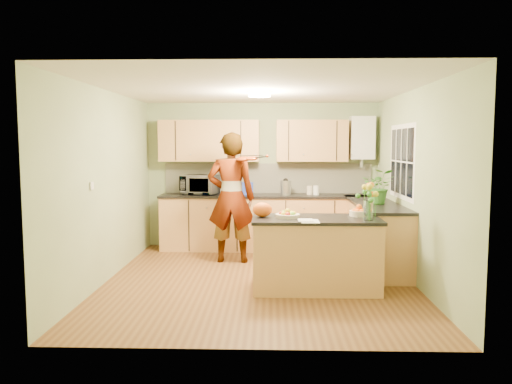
{
  "coord_description": "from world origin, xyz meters",
  "views": [
    {
      "loc": [
        0.16,
        -6.47,
        1.8
      ],
      "look_at": [
        -0.05,
        0.5,
        1.12
      ],
      "focal_mm": 35.0,
      "sensor_mm": 36.0,
      "label": 1
    }
  ],
  "objects": [
    {
      "name": "violin",
      "position": [
        -0.25,
        0.81,
        1.58
      ],
      "size": [
        0.62,
        0.54,
        0.15
      ],
      "primitive_type": null,
      "rotation": [
        0.17,
        0.0,
        -0.61
      ],
      "color": "#4E1904",
      "rests_on": "violinist"
    },
    {
      "name": "ceiling_lamp",
      "position": [
        0.0,
        0.3,
        2.46
      ],
      "size": [
        0.3,
        0.3,
        0.07
      ],
      "color": "#FFEABF",
      "rests_on": "ceiling"
    },
    {
      "name": "ceiling",
      "position": [
        0.0,
        0.0,
        2.5
      ],
      "size": [
        4.0,
        4.5,
        0.02
      ],
      "primitive_type": "cube",
      "color": "silver",
      "rests_on": "wall_back"
    },
    {
      "name": "wall_front",
      "position": [
        0.0,
        -2.25,
        1.25
      ],
      "size": [
        4.0,
        0.02,
        2.5
      ],
      "primitive_type": "cube",
      "color": "gray",
      "rests_on": "floor"
    },
    {
      "name": "window_right",
      "position": [
        1.99,
        0.6,
        1.55
      ],
      "size": [
        0.01,
        1.3,
        1.05
      ],
      "color": "white",
      "rests_on": "wall_right"
    },
    {
      "name": "kettle",
      "position": [
        0.4,
        1.92,
        1.07
      ],
      "size": [
        0.17,
        0.17,
        0.33
      ],
      "rotation": [
        0.0,
        0.0,
        0.43
      ],
      "color": "#B6B6BB",
      "rests_on": "back_counter"
    },
    {
      "name": "splashback",
      "position": [
        0.1,
        2.23,
        1.2
      ],
      "size": [
        3.6,
        0.02,
        0.52
      ],
      "primitive_type": "cube",
      "color": "beige",
      "rests_on": "back_counter"
    },
    {
      "name": "back_counter",
      "position": [
        0.1,
        1.95,
        0.47
      ],
      "size": [
        3.64,
        0.62,
        0.94
      ],
      "color": "tan",
      "rests_on": "floor"
    },
    {
      "name": "wall_right",
      "position": [
        2.0,
        0.0,
        1.25
      ],
      "size": [
        0.02,
        4.5,
        2.5
      ],
      "primitive_type": "cube",
      "color": "gray",
      "rests_on": "floor"
    },
    {
      "name": "right_counter",
      "position": [
        1.7,
        0.85,
        0.47
      ],
      "size": [
        0.62,
        2.24,
        0.94
      ],
      "color": "tan",
      "rests_on": "floor"
    },
    {
      "name": "orange_bowl",
      "position": [
        1.26,
        -0.24,
        0.95
      ],
      "size": [
        0.24,
        0.24,
        0.14
      ],
      "color": "beige",
      "rests_on": "peninsula_island"
    },
    {
      "name": "light_switch",
      "position": [
        -1.99,
        -0.6,
        1.3
      ],
      "size": [
        0.02,
        0.09,
        0.09
      ],
      "primitive_type": "cube",
      "color": "white",
      "rests_on": "wall_left"
    },
    {
      "name": "upper_cabinets",
      "position": [
        -0.18,
        2.08,
        1.85
      ],
      "size": [
        3.2,
        0.34,
        0.7
      ],
      "color": "tan",
      "rests_on": "wall_back"
    },
    {
      "name": "flower_vase",
      "position": [
        1.31,
        -0.57,
        1.24
      ],
      "size": [
        0.28,
        0.28,
        0.52
      ],
      "rotation": [
        0.0,
        0.0,
        0.24
      ],
      "color": "silver",
      "rests_on": "peninsula_island"
    },
    {
      "name": "microwave",
      "position": [
        -1.06,
        1.97,
        1.1
      ],
      "size": [
        0.67,
        0.53,
        0.33
      ],
      "primitive_type": "imported",
      "rotation": [
        0.0,
        0.0,
        -0.25
      ],
      "color": "white",
      "rests_on": "back_counter"
    },
    {
      "name": "peninsula_island",
      "position": [
        0.71,
        -0.39,
        0.45
      ],
      "size": [
        1.56,
        0.8,
        0.9
      ],
      "color": "tan",
      "rests_on": "floor"
    },
    {
      "name": "violinist",
      "position": [
        -0.45,
        1.03,
        0.99
      ],
      "size": [
        0.72,
        0.48,
        1.97
      ],
      "primitive_type": "imported",
      "rotation": [
        0.0,
        0.0,
        3.13
      ],
      "color": "tan",
      "rests_on": "floor"
    },
    {
      "name": "wall_left",
      "position": [
        -2.0,
        0.0,
        1.25
      ],
      "size": [
        0.02,
        4.5,
        2.5
      ],
      "primitive_type": "cube",
      "color": "gray",
      "rests_on": "floor"
    },
    {
      "name": "floor",
      "position": [
        0.0,
        0.0,
        0.0
      ],
      "size": [
        4.5,
        4.5,
        0.0
      ],
      "primitive_type": "plane",
      "color": "brown",
      "rests_on": "ground"
    },
    {
      "name": "potted_plant",
      "position": [
        1.7,
        0.67,
        1.19
      ],
      "size": [
        0.54,
        0.5,
        0.51
      ],
      "primitive_type": "imported",
      "rotation": [
        0.0,
        0.0,
        -0.27
      ],
      "color": "#387928",
      "rests_on": "right_counter"
    },
    {
      "name": "blue_box",
      "position": [
        -0.3,
        1.92,
        1.05
      ],
      "size": [
        0.31,
        0.26,
        0.21
      ],
      "primitive_type": "cube",
      "rotation": [
        0.0,
        0.0,
        0.28
      ],
      "color": "#213599",
      "rests_on": "back_counter"
    },
    {
      "name": "wall_back",
      "position": [
        0.0,
        2.25,
        1.25
      ],
      "size": [
        4.0,
        0.02,
        2.5
      ],
      "primitive_type": "cube",
      "color": "gray",
      "rests_on": "floor"
    },
    {
      "name": "jar_white",
      "position": [
        0.92,
        1.95,
        1.02
      ],
      "size": [
        0.13,
        0.13,
        0.16
      ],
      "primitive_type": "cylinder",
      "rotation": [
        0.0,
        0.0,
        -0.41
      ],
      "color": "white",
      "rests_on": "back_counter"
    },
    {
      "name": "jar_cream",
      "position": [
        0.81,
        1.96,
        1.02
      ],
      "size": [
        0.1,
        0.1,
        0.15
      ],
      "primitive_type": "cylinder",
      "rotation": [
        0.0,
        0.0,
        -0.01
      ],
      "color": "beige",
      "rests_on": "back_counter"
    },
    {
      "name": "papers",
      "position": [
        0.61,
        -0.69,
        0.9
      ],
      "size": [
        0.21,
        0.29,
        0.01
      ],
      "primitive_type": "cube",
      "color": "white",
      "rests_on": "peninsula_island"
    },
    {
      "name": "boiler",
      "position": [
        1.7,
        2.09,
        1.9
      ],
      "size": [
        0.4,
        0.3,
        0.86
      ],
      "color": "white",
      "rests_on": "wall_back"
    },
    {
      "name": "orange_bag",
      "position": [
        0.05,
        -0.34,
        0.99
      ],
      "size": [
        0.3,
        0.28,
        0.18
      ],
      "primitive_type": "ellipsoid",
      "rotation": [
        0.0,
        0.0,
        0.4
      ],
      "color": "#E75B13",
      "rests_on": "peninsula_island"
    },
    {
      "name": "fruit_dish",
      "position": [
        0.36,
        -0.39,
        0.94
      ],
      "size": [
        0.3,
        0.3,
        0.1
      ],
      "color": "beige",
      "rests_on": "peninsula_island"
    }
  ]
}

